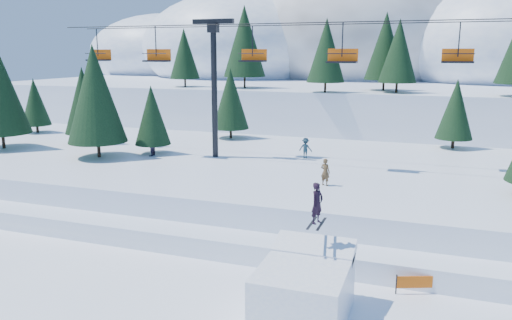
% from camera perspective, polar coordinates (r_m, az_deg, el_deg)
% --- Properties ---
extents(mid_shelf, '(70.00, 22.00, 2.50)m').
position_cam_1_polar(mid_shelf, '(36.34, 8.48, -2.49)').
color(mid_shelf, white).
rests_on(mid_shelf, ground).
extents(berm, '(70.00, 6.00, 1.10)m').
position_cam_1_polar(berm, '(27.24, 4.38, -8.98)').
color(berm, white).
rests_on(berm, ground).
extents(mountain_ridge, '(119.00, 61.00, 26.46)m').
position_cam_1_polar(mountain_ridge, '(90.67, 12.23, 11.45)').
color(mountain_ridge, white).
rests_on(mountain_ridge, ground).
extents(jump_kicker, '(3.37, 4.59, 5.22)m').
position_cam_1_polar(jump_kicker, '(20.36, 5.57, -14.47)').
color(jump_kicker, white).
rests_on(jump_kicker, ground).
extents(chairlift, '(46.09, 3.21, 10.28)m').
position_cam_1_polar(chairlift, '(35.12, 10.05, 10.29)').
color(chairlift, black).
rests_on(chairlift, mid_shelf).
extents(conifer_stand, '(63.44, 17.30, 9.01)m').
position_cam_1_polar(conifer_stand, '(35.42, 12.07, 6.21)').
color(conifer_stand, black).
rests_on(conifer_stand, mid_shelf).
extents(distant_skiers, '(30.00, 9.13, 1.75)m').
position_cam_1_polar(distant_skiers, '(36.05, 8.40, 0.78)').
color(distant_skiers, '#4F3A22').
rests_on(distant_skiers, mid_shelf).
extents(banner_near, '(2.67, 1.06, 0.90)m').
position_cam_1_polar(banner_near, '(23.68, 19.07, -13.05)').
color(banner_near, black).
rests_on(banner_near, ground).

